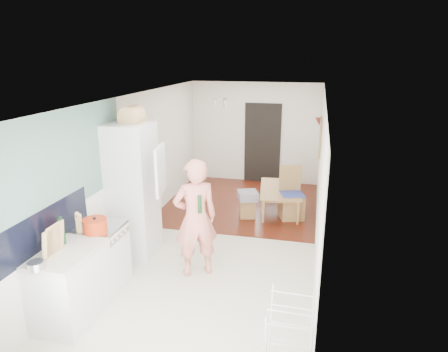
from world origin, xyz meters
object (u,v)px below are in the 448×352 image
at_px(person, 195,208).
at_px(dining_chair, 292,194).
at_px(dining_table, 281,202).
at_px(drying_rack, 290,339).
at_px(stool, 247,208).

height_order(person, dining_chair, person).
xyz_separation_m(dining_table, drying_rack, (0.49, -4.41, 0.22)).
distance_m(dining_table, drying_rack, 4.44).
bearing_deg(stool, dining_table, 35.68).
distance_m(dining_table, dining_chair, 0.48).
xyz_separation_m(dining_table, stool, (-0.63, -0.45, -0.02)).
bearing_deg(dining_chair, stool, 172.18).
bearing_deg(dining_table, drying_rack, 179.68).
bearing_deg(stool, dining_chair, 10.16).
height_order(stool, drying_rack, drying_rack).
relative_size(dining_table, dining_chair, 1.18).
xyz_separation_m(person, stool, (0.37, 2.27, -0.85)).
bearing_deg(stool, person, -99.28).
xyz_separation_m(dining_table, dining_chair, (0.23, -0.30, 0.30)).
bearing_deg(dining_chair, person, -134.84).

